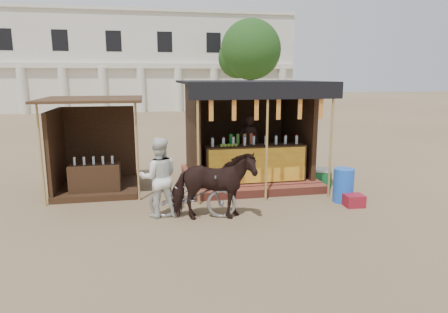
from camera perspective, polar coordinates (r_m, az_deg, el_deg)
name	(u,v)px	position (r m, az deg, el deg)	size (l,w,h in m)	color
ground	(240,227)	(7.94, 2.26, -10.08)	(120.00, 120.00, 0.00)	#846B4C
main_stall	(247,145)	(11.05, 3.37, 1.59)	(3.60, 3.61, 2.78)	brown
secondary_stall	(90,158)	(10.72, -18.63, -0.25)	(2.40, 2.40, 2.38)	#3A2615
cow	(213,186)	(8.13, -1.53, -4.24)	(0.77, 1.69, 1.43)	black
motorbike	(193,195)	(8.34, -4.51, -5.56)	(0.63, 1.82, 0.96)	gray
bystander	(159,177)	(8.41, -9.28, -2.97)	(0.82, 0.64, 1.68)	white
blue_barrel	(343,185)	(9.77, 16.69, -3.95)	(0.47, 0.47, 0.80)	blue
red_crate	(354,201)	(9.57, 18.06, -6.00)	(0.42, 0.36, 0.27)	maroon
cooler	(319,177)	(11.12, 13.47, -2.82)	(0.76, 0.65, 0.46)	#166730
background_building	(141,64)	(37.14, -11.82, 12.87)	(26.00, 7.45, 8.18)	silver
tree	(248,52)	(30.32, 3.42, 14.69)	(4.50, 4.40, 7.00)	#382314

